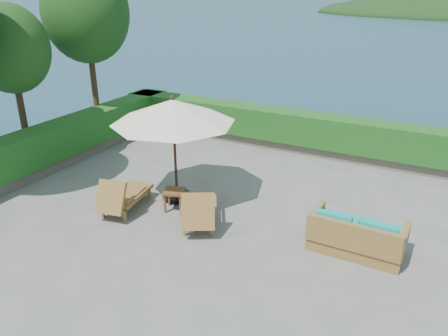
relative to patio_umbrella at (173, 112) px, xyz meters
The scene contains 14 objects.
ground 2.68m from the patio_umbrella, 33.13° to the right, with size 12.00×12.00×0.00m, color gray.
foundation 4.11m from the patio_umbrella, 33.13° to the right, with size 12.00×12.00×3.00m, color #4C463C.
ocean 5.51m from the patio_umbrella, 33.13° to the right, with size 600.00×600.00×0.00m, color #19394F.
planter_wall_far 5.48m from the patio_umbrella, 77.87° to the left, with size 12.00×0.60×0.36m, color #665F52.
planter_wall_left 5.09m from the patio_umbrella, behind, with size 0.60×12.00×0.36m, color #665F52.
hedge_far 5.25m from the patio_umbrella, 77.87° to the left, with size 12.40×0.90×1.00m, color #1C4E16.
hedge_left 4.84m from the patio_umbrella, behind, with size 0.90×12.40×1.00m, color #1C4E16.
tree_mid 5.48m from the patio_umbrella, behind, with size 2.20×2.20×4.83m.
tree_far 5.91m from the patio_umbrella, 153.08° to the left, with size 2.80×2.80×6.03m.
patio_umbrella is the anchor object (origin of this frame).
lounge_left 2.42m from the patio_umbrella, 124.16° to the right, with size 0.99×1.83×1.00m.
lounge_right 2.46m from the patio_umbrella, 36.48° to the right, with size 1.52×1.93×1.04m.
side_table 2.02m from the patio_umbrella, 61.52° to the right, with size 0.64×0.64×0.53m.
wicker_loveseat 5.17m from the patio_umbrella, ahead, with size 1.97×1.03×0.95m.
Camera 1 is at (4.88, -7.95, 5.28)m, focal length 35.00 mm.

